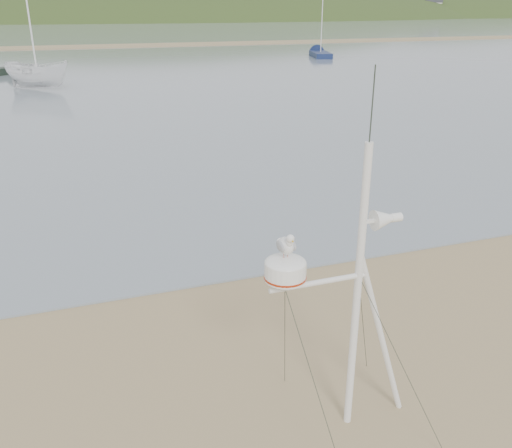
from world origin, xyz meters
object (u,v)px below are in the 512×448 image
object	(u,v)px
sailboat_blue_far	(318,53)
sailboat_dark_mid	(2,71)
boat_white	(34,51)
mast_rig	(351,354)

from	to	relation	value
sailboat_blue_far	sailboat_dark_mid	distance (m)	30.66
boat_white	sailboat_blue_far	world-z (taller)	sailboat_blue_far
mast_rig	sailboat_blue_far	bearing A→B (deg)	64.79
mast_rig	sailboat_blue_far	xyz separation A→B (m)	(22.95, 48.74, -0.76)
mast_rig	sailboat_dark_mid	distance (m)	42.15
boat_white	mast_rig	bearing A→B (deg)	-134.54
boat_white	sailboat_dark_mid	xyz separation A→B (m)	(-2.78, 9.15, -2.04)
boat_white	sailboat_dark_mid	world-z (taller)	sailboat_dark_mid
boat_white	sailboat_dark_mid	distance (m)	9.77
boat_white	sailboat_blue_far	size ratio (longest dim) A/B	0.68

